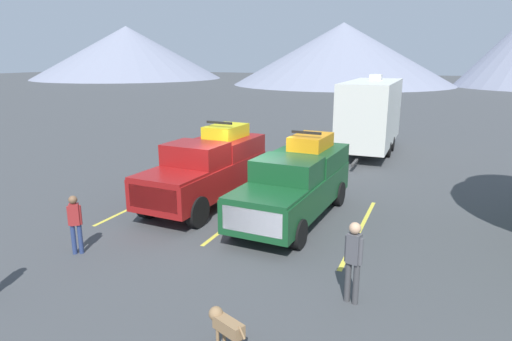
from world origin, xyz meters
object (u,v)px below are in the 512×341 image
pickup_truck_a (208,167)px  pickup_truck_b (296,181)px  camper_trailer_a (371,112)px  dog (225,324)px  person_a (75,221)px  person_c (353,257)px

pickup_truck_a → pickup_truck_b: (3.21, -0.20, -0.08)m
pickup_truck_b → camper_trailer_a: 10.88m
pickup_truck_a → camper_trailer_a: 11.31m
dog → pickup_truck_a: bearing=120.5°
pickup_truck_a → dog: 8.11m
pickup_truck_a → person_a: (-1.11, -4.97, -0.35)m
camper_trailer_a → person_c: (2.04, -15.23, -1.10)m
dog → pickup_truck_b: bearing=97.5°
person_c → dog: size_ratio=2.12×
person_c → dog: bearing=-126.2°
pickup_truck_a → pickup_truck_b: bearing=-3.6°
pickup_truck_b → person_a: size_ratio=3.76×
pickup_truck_a → person_c: pickup_truck_a is taller
pickup_truck_a → dog: size_ratio=6.83×
pickup_truck_b → person_c: 5.12m
dog → camper_trailer_a: bearing=91.0°
person_c → pickup_truck_b: bearing=120.6°
dog → person_a: bearing=159.2°
camper_trailer_a → dog: size_ratio=9.88×
pickup_truck_b → dog: size_ratio=7.09×
person_a → person_c: size_ratio=0.89×
camper_trailer_a → person_c: camper_trailer_a is taller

